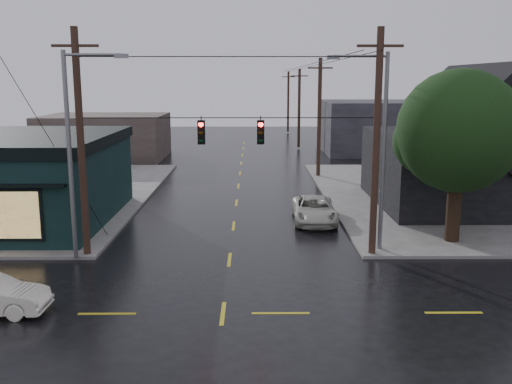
{
  "coord_description": "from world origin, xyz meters",
  "views": [
    {
      "loc": [
        1.01,
        -18.49,
        7.93
      ],
      "look_at": [
        1.19,
        5.75,
        3.15
      ],
      "focal_mm": 40.0,
      "sensor_mm": 36.0,
      "label": 1
    }
  ],
  "objects_px": {
    "utility_pole_nw": "(88,257)",
    "suv_silver": "(314,210)",
    "corner_tree": "(459,132)",
    "utility_pole_ne": "(372,256)"
  },
  "relations": [
    {
      "from": "utility_pole_nw",
      "to": "suv_silver",
      "type": "relative_size",
      "value": 1.99
    },
    {
      "from": "corner_tree",
      "to": "utility_pole_nw",
      "type": "height_order",
      "value": "corner_tree"
    },
    {
      "from": "utility_pole_nw",
      "to": "suv_silver",
      "type": "distance_m",
      "value": 12.77
    },
    {
      "from": "utility_pole_nw",
      "to": "utility_pole_ne",
      "type": "height_order",
      "value": "same"
    },
    {
      "from": "utility_pole_nw",
      "to": "utility_pole_ne",
      "type": "distance_m",
      "value": 13.0
    },
    {
      "from": "corner_tree",
      "to": "suv_silver",
      "type": "relative_size",
      "value": 1.64
    },
    {
      "from": "utility_pole_ne",
      "to": "suv_silver",
      "type": "bearing_deg",
      "value": 107.11
    },
    {
      "from": "utility_pole_nw",
      "to": "corner_tree",
      "type": "bearing_deg",
      "value": 6.6
    },
    {
      "from": "corner_tree",
      "to": "utility_pole_ne",
      "type": "bearing_deg",
      "value": -155.25
    },
    {
      "from": "corner_tree",
      "to": "utility_pole_nw",
      "type": "xyz_separation_m",
      "value": [
        -17.35,
        -2.01,
        -5.51
      ]
    }
  ]
}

